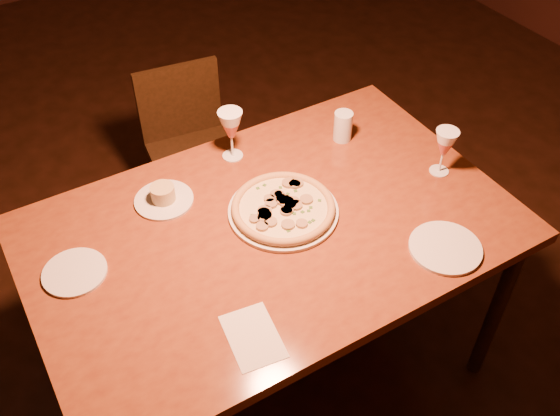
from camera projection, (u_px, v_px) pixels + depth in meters
floor at (240, 313)px, 2.69m from camera, size 7.00×7.00×0.00m
dining_table at (272, 241)px, 2.00m from camera, size 1.51×0.99×0.80m
chair_far at (190, 144)px, 2.83m from camera, size 0.43×0.43×0.78m
pizza_plate at (283, 208)px, 1.97m from camera, size 0.35×0.35×0.04m
ramekin_saucer at (163, 197)px, 2.01m from camera, size 0.19×0.19×0.06m
wine_glass_far at (231, 135)px, 2.13m from camera, size 0.08×0.08×0.19m
wine_glass_right at (443, 152)px, 2.07m from camera, size 0.08×0.08×0.17m
water_tumbler at (343, 126)px, 2.23m from camera, size 0.07×0.07×0.11m
side_plate_left at (75, 272)px, 1.80m from camera, size 0.19×0.19×0.01m
side_plate_near at (445, 248)px, 1.87m from camera, size 0.22×0.22×0.01m
menu_card at (253, 336)px, 1.65m from camera, size 0.16×0.21×0.00m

